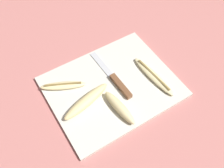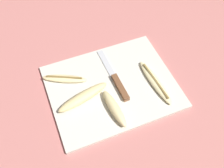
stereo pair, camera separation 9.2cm
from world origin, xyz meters
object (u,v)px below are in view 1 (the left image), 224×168
object	(u,v)px
banana_spotted_left	(86,101)
banana_soft_right	(154,76)
banana_ripe_center	(63,86)
knife	(117,82)
banana_mellow_near	(120,107)

from	to	relation	value
banana_spotted_left	banana_soft_right	xyz separation A→B (m)	(0.26, -0.03, -0.01)
banana_ripe_center	banana_soft_right	size ratio (longest dim) A/B	0.76
knife	banana_ripe_center	xyz separation A→B (m)	(-0.17, 0.09, 0.00)
banana_soft_right	banana_ripe_center	bearing A→B (deg)	155.38
knife	banana_soft_right	distance (m)	0.13
banana_ripe_center	banana_mellow_near	bearing A→B (deg)	-57.12
banana_mellow_near	banana_ripe_center	distance (m)	0.22
banana_ripe_center	knife	bearing A→B (deg)	-27.03
banana_mellow_near	banana_ripe_center	size ratio (longest dim) A/B	0.97
knife	banana_mellow_near	bearing A→B (deg)	-120.12
banana_ripe_center	banana_soft_right	bearing A→B (deg)	-24.62
banana_mellow_near	banana_soft_right	bearing A→B (deg)	14.99
banana_ripe_center	banana_spotted_left	size ratio (longest dim) A/B	0.81
banana_mellow_near	banana_ripe_center	xyz separation A→B (m)	(-0.12, 0.18, -0.01)
banana_spotted_left	banana_soft_right	bearing A→B (deg)	-7.21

